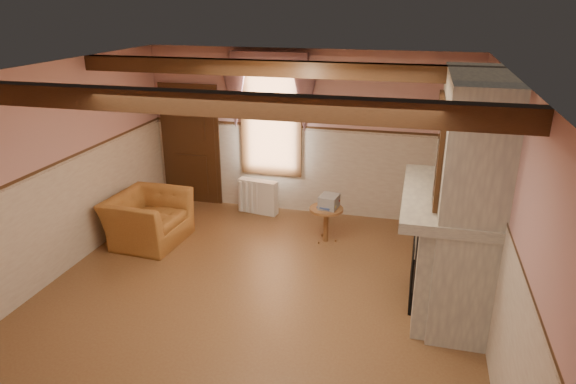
% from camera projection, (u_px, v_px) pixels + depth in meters
% --- Properties ---
extents(floor, '(5.50, 6.00, 0.01)m').
position_uv_depth(floor, '(253.00, 299.00, 6.45)').
color(floor, brown).
rests_on(floor, ground).
extents(ceiling, '(5.50, 6.00, 0.01)m').
position_uv_depth(ceiling, '(246.00, 73.00, 5.46)').
color(ceiling, silver).
rests_on(ceiling, wall_back).
extents(wall_back, '(5.50, 0.02, 2.80)m').
position_uv_depth(wall_back, '(306.00, 134.00, 8.67)').
color(wall_back, tan).
rests_on(wall_back, floor).
extents(wall_front, '(5.50, 0.02, 2.80)m').
position_uv_depth(wall_front, '(100.00, 361.00, 3.23)').
color(wall_front, tan).
rests_on(wall_front, floor).
extents(wall_left, '(0.02, 6.00, 2.80)m').
position_uv_depth(wall_left, '(47.00, 176.00, 6.59)').
color(wall_left, tan).
rests_on(wall_left, floor).
extents(wall_right, '(0.02, 6.00, 2.80)m').
position_uv_depth(wall_right, '(502.00, 219.00, 5.31)').
color(wall_right, tan).
rests_on(wall_right, floor).
extents(wainscot, '(5.50, 6.00, 1.50)m').
position_uv_depth(wainscot, '(251.00, 246.00, 6.18)').
color(wainscot, beige).
rests_on(wainscot, floor).
extents(chair_rail, '(5.50, 6.00, 0.08)m').
position_uv_depth(chair_rail, '(250.00, 187.00, 5.92)').
color(chair_rail, black).
rests_on(chair_rail, wainscot).
extents(firebox, '(0.20, 0.95, 0.90)m').
position_uv_depth(firebox, '(420.00, 264.00, 6.37)').
color(firebox, black).
rests_on(firebox, floor).
extents(armchair, '(1.08, 1.22, 0.75)m').
position_uv_depth(armchair, '(148.00, 219.00, 7.87)').
color(armchair, '#9E662D').
rests_on(armchair, floor).
extents(side_table, '(0.55, 0.55, 0.55)m').
position_uv_depth(side_table, '(326.00, 224.00, 7.92)').
color(side_table, brown).
rests_on(side_table, floor).
extents(book_stack, '(0.30, 0.35, 0.20)m').
position_uv_depth(book_stack, '(329.00, 202.00, 7.80)').
color(book_stack, '#B7AD8C').
rests_on(book_stack, side_table).
extents(radiator, '(0.72, 0.29, 0.60)m').
position_uv_depth(radiator, '(258.00, 196.00, 8.97)').
color(radiator, silver).
rests_on(radiator, floor).
extents(bowl, '(0.38, 0.38, 0.09)m').
position_uv_depth(bowl, '(449.00, 187.00, 6.03)').
color(bowl, brown).
rests_on(bowl, mantel).
extents(mantel_clock, '(0.14, 0.24, 0.20)m').
position_uv_depth(mantel_clock, '(448.00, 165.00, 6.63)').
color(mantel_clock, black).
rests_on(mantel_clock, mantel).
extents(oil_lamp, '(0.11, 0.11, 0.28)m').
position_uv_depth(oil_lamp, '(450.00, 174.00, 6.19)').
color(oil_lamp, '#DA8B3D').
rests_on(oil_lamp, mantel).
extents(candle_red, '(0.06, 0.06, 0.16)m').
position_uv_depth(candle_red, '(452.00, 203.00, 5.47)').
color(candle_red, red).
rests_on(candle_red, mantel).
extents(jar_yellow, '(0.06, 0.06, 0.12)m').
position_uv_depth(jar_yellow, '(450.00, 194.00, 5.78)').
color(jar_yellow, gold).
rests_on(jar_yellow, mantel).
extents(fireplace, '(0.85, 2.00, 2.80)m').
position_uv_depth(fireplace, '(465.00, 196.00, 5.93)').
color(fireplace, gray).
rests_on(fireplace, floor).
extents(mantel, '(1.05, 2.05, 0.12)m').
position_uv_depth(mantel, '(449.00, 198.00, 5.99)').
color(mantel, gray).
rests_on(mantel, fireplace).
extents(overmantel_mirror, '(0.06, 1.44, 1.04)m').
position_uv_depth(overmantel_mirror, '(438.00, 146.00, 5.82)').
color(overmantel_mirror, silver).
rests_on(overmantel_mirror, fireplace).
extents(door, '(1.10, 0.10, 2.10)m').
position_uv_depth(door, '(191.00, 146.00, 9.23)').
color(door, black).
rests_on(door, floor).
extents(window, '(1.06, 0.08, 2.02)m').
position_uv_depth(window, '(271.00, 118.00, 8.70)').
color(window, white).
rests_on(window, wall_back).
extents(window_drapes, '(1.30, 0.14, 1.40)m').
position_uv_depth(window_drapes, '(269.00, 83.00, 8.40)').
color(window_drapes, gray).
rests_on(window_drapes, wall_back).
extents(ceiling_beam_front, '(5.50, 0.18, 0.20)m').
position_uv_depth(ceiling_beam_front, '(202.00, 103.00, 4.41)').
color(ceiling_beam_front, black).
rests_on(ceiling_beam_front, ceiling).
extents(ceiling_beam_back, '(5.50, 0.18, 0.20)m').
position_uv_depth(ceiling_beam_back, '(277.00, 69.00, 6.58)').
color(ceiling_beam_back, black).
rests_on(ceiling_beam_back, ceiling).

